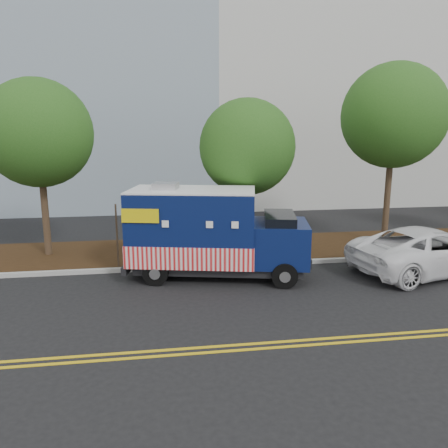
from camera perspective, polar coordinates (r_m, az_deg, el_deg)
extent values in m
plane|color=black|center=(14.55, -1.95, -7.47)|extent=(120.00, 120.00, 0.00)
cube|color=#9E9E99|center=(15.84, -2.53, -5.52)|extent=(120.00, 0.18, 0.15)
cube|color=black|center=(17.84, -3.23, -3.48)|extent=(120.00, 4.00, 0.15)
cube|color=gold|center=(10.50, 0.93, -15.57)|extent=(120.00, 0.10, 0.01)
cube|color=gold|center=(10.28, 1.17, -16.22)|extent=(120.00, 0.10, 0.01)
cylinder|color=#38281C|center=(18.03, -22.33, 1.68)|extent=(0.26, 0.26, 3.78)
sphere|color=#215417|center=(17.77, -23.10, 10.86)|extent=(3.99, 3.99, 3.99)
cylinder|color=#38281C|center=(16.96, 2.95, 1.26)|extent=(0.26, 0.26, 3.36)
sphere|color=#215417|center=(16.66, 3.05, 10.01)|extent=(3.61, 3.61, 3.61)
cylinder|color=#38281C|center=(19.80, 20.57, 3.59)|extent=(0.26, 0.26, 4.39)
sphere|color=#215417|center=(19.62, 21.30, 13.04)|extent=(4.27, 4.27, 4.27)
cube|color=#473828|center=(15.68, -13.78, -1.79)|extent=(0.06, 0.06, 2.40)
cube|color=black|center=(14.89, -0.66, -5.32)|extent=(5.75, 2.99, 0.27)
cube|color=#0A1646|center=(14.64, -4.11, -0.19)|extent=(4.50, 3.08, 2.35)
cube|color=red|center=(14.84, -4.06, -3.33)|extent=(4.55, 3.14, 0.73)
cube|color=white|center=(14.43, -4.19, 4.44)|extent=(4.50, 3.08, 0.06)
cube|color=#B7B7BA|center=(14.56, -7.64, 4.94)|extent=(0.93, 0.93, 0.22)
cube|color=#0A1646|center=(14.65, 7.38, -2.41)|extent=(2.17, 2.43, 1.37)
cube|color=black|center=(14.50, 7.25, 0.10)|extent=(1.36, 2.07, 0.64)
cube|color=black|center=(14.86, 10.80, -4.16)|extent=(0.49, 1.93, 0.29)
cube|color=black|center=(15.40, -11.84, -4.88)|extent=(0.64, 2.19, 0.27)
cube|color=#B7B7BA|center=(15.05, -11.96, 0.11)|extent=(0.41, 1.73, 1.86)
cube|color=#B7B7BA|center=(15.72, -2.47, 0.88)|extent=(1.73, 0.41, 1.08)
cube|color=yellow|center=(13.70, -10.92, 1.05)|extent=(1.15, 0.27, 0.44)
cube|color=yellow|center=(15.92, -8.81, 2.68)|extent=(1.15, 0.27, 0.44)
cylinder|color=black|center=(13.94, 7.93, -6.69)|extent=(0.86, 0.44, 0.82)
cylinder|color=black|center=(15.84, 7.44, -4.35)|extent=(0.86, 0.44, 0.82)
cylinder|color=black|center=(14.24, -8.91, -6.31)|extent=(0.86, 0.44, 0.82)
cylinder|color=black|center=(16.10, -7.36, -4.07)|extent=(0.86, 0.44, 0.82)
imported|color=white|center=(16.82, 25.28, -3.12)|extent=(6.12, 3.75, 1.58)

